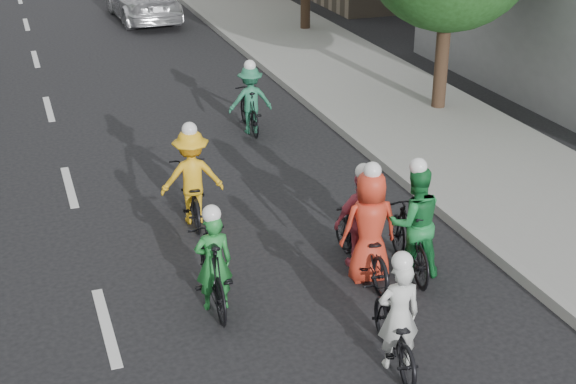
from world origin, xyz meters
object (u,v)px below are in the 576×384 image
cyclist_6 (192,185)px  follow_car_lead (143,0)px  cyclist_0 (212,268)px  cyclist_3 (360,228)px  cyclist_4 (250,104)px  cyclist_2 (395,327)px  cyclist_5 (412,230)px  cyclist_1 (368,238)px

cyclist_6 → follow_car_lead: cyclist_6 is taller
cyclist_0 → cyclist_3: bearing=-167.8°
cyclist_0 → cyclist_4: 7.25m
cyclist_3 → cyclist_4: (0.21, 6.39, 0.01)m
cyclist_2 → cyclist_5: (1.25, 1.96, 0.19)m
cyclist_3 → follow_car_lead: size_ratio=0.35×
cyclist_4 → follow_car_lead: 12.53m
follow_car_lead → cyclist_1: bearing=87.3°
cyclist_0 → cyclist_6: bearing=-93.8°
cyclist_1 → cyclist_6: cyclist_1 is taller
cyclist_6 → cyclist_5: bearing=138.9°
cyclist_0 → cyclist_2: size_ratio=1.06×
cyclist_3 → cyclist_6: bearing=-54.0°
cyclist_0 → follow_car_lead: cyclist_0 is taller
cyclist_1 → cyclist_6: 3.44m
follow_car_lead → cyclist_2: bearing=85.8°
cyclist_0 → cyclist_5: cyclist_5 is taller
cyclist_3 → follow_car_lead: 18.92m
cyclist_1 → cyclist_3: (0.05, 0.38, -0.03)m
cyclist_1 → cyclist_6: size_ratio=1.04×
cyclist_0 → cyclist_2: (1.79, -2.08, -0.07)m
cyclist_4 → cyclist_5: bearing=96.7°
cyclist_4 → cyclist_6: cyclist_6 is taller
cyclist_4 → follow_car_lead: cyclist_4 is taller
cyclist_0 → cyclist_6: size_ratio=1.01×
cyclist_5 → cyclist_4: bearing=-77.6°
cyclist_5 → follow_car_lead: size_ratio=0.38×
cyclist_4 → cyclist_0: bearing=72.0°
cyclist_2 → cyclist_3: size_ratio=1.01×
cyclist_0 → follow_car_lead: size_ratio=0.37×
cyclist_1 → cyclist_5: 0.69m
cyclist_3 → cyclist_4: cyclist_3 is taller
cyclist_1 → follow_car_lead: (0.14, 19.30, 0.06)m
cyclist_1 → cyclist_3: cyclist_1 is taller
cyclist_3 → cyclist_1: bearing=77.9°
cyclist_5 → cyclist_6: size_ratio=1.04×
cyclist_5 → cyclist_6: bearing=-38.3°
cyclist_1 → cyclist_3: bearing=-93.0°
cyclist_1 → cyclist_5: cyclist_5 is taller
follow_car_lead → cyclist_4: bearing=88.3°
cyclist_2 → cyclist_3: 2.52m
cyclist_2 → cyclist_4: bearing=-86.3°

